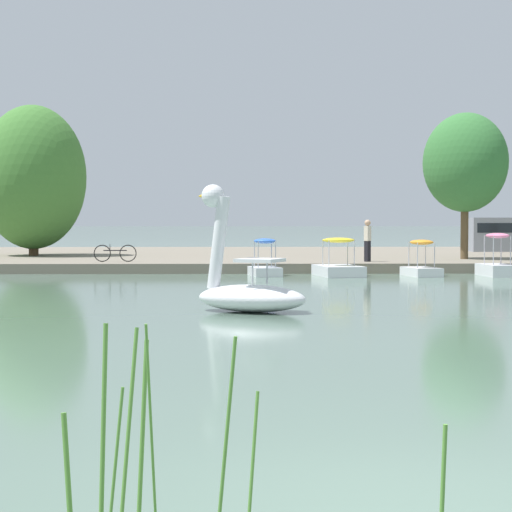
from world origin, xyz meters
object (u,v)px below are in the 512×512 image
Objects in this scene: pedal_boat_yellow at (338,266)px; person_on_path at (368,239)px; pedal_boat_pink at (497,264)px; pedal_boat_blue at (265,265)px; swan_boat at (246,286)px; parked_van at (512,233)px; pedal_boat_orange at (421,265)px; tree_willow_overhanging at (33,177)px; bicycle_parked at (115,253)px; tree_broadleaf_right at (465,163)px.

person_on_path is at bearing 63.77° from pedal_boat_yellow.
pedal_boat_pink is at bearing -38.10° from person_on_path.
person_on_path is (4.38, 3.02, 0.94)m from pedal_boat_blue.
swan_boat reaches higher than pedal_boat_blue.
swan_boat is 16.40m from pedal_boat_pink.
pedal_boat_yellow is at bearing -126.29° from parked_van.
person_on_path reaches higher than pedal_boat_orange.
pedal_boat_orange is (6.84, 13.35, -0.18)m from swan_boat.
pedal_boat_orange is at bearing -3.22° from pedal_boat_blue.
pedal_boat_orange is 0.26× the size of tree_willow_overhanging.
pedal_boat_blue is (0.90, 13.68, -0.19)m from swan_boat.
bicycle_parked is 23.88m from parked_van.
parked_van is (11.51, 15.67, 1.03)m from pedal_boat_yellow.
person_on_path is at bearing -0.34° from bicycle_parked.
parked_van is at bearing 53.71° from pedal_boat_yellow.
pedal_boat_yellow reaches higher than pedal_boat_orange.
person_on_path reaches higher than bicycle_parked.
pedal_boat_orange is 12.53m from bicycle_parked.
swan_boat is 1.54× the size of pedal_boat_orange.
pedal_boat_orange is 0.39× the size of parked_van.
pedal_boat_pink reaches higher than bicycle_parked.
tree_willow_overhanging is 4.20× the size of person_on_path.
person_on_path is (-1.57, 3.35, 0.93)m from pedal_boat_orange.
tree_broadleaf_right is (9.07, 5.49, 4.26)m from pedal_boat_blue.
pedal_boat_orange is at bearing -118.18° from tree_broadleaf_right.
tree_willow_overhanging is (-10.06, 23.59, 3.61)m from swan_boat.
pedal_boat_pink is 7.29m from tree_broadleaf_right.
pedal_boat_orange is at bearing 62.85° from swan_boat.
tree_broadleaf_right is 1.31× the size of parked_van.
tree_broadleaf_right is (3.12, 5.82, 4.25)m from pedal_boat_orange.
pedal_boat_yellow reaches higher than bicycle_parked.
swan_boat is 17.53m from person_on_path.
pedal_boat_yellow is 0.53× the size of parked_van.
pedal_boat_blue is at bearing -148.82° from tree_broadleaf_right.
pedal_boat_yellow is 1.24× the size of pedal_boat_pink.
tree_broadleaf_right is (20.03, -4.42, 0.46)m from tree_willow_overhanging.
pedal_boat_blue is 5.40m from person_on_path.
tree_broadleaf_right reaches higher than pedal_boat_blue.
tree_willow_overhanging is 17.06m from person_on_path.
tree_broadleaf_right is at bearing 31.18° from pedal_boat_blue.
tree_broadleaf_right is at bearing 62.54° from swan_boat.
pedal_boat_pink is 1.19× the size of bicycle_parked.
parked_van is at bearing 62.46° from swan_boat.
swan_boat reaches higher than pedal_boat_yellow.
pedal_boat_orange is at bearing -64.90° from person_on_path.
pedal_boat_yellow is at bearing -36.33° from tree_willow_overhanging.
person_on_path reaches higher than pedal_boat_pink.
tree_broadleaf_right is (9.96, 19.17, 4.06)m from swan_boat.
pedal_boat_blue is 11.42m from tree_broadleaf_right.
pedal_boat_yellow is 1.47× the size of bicycle_parked.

